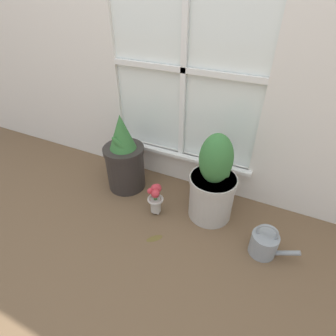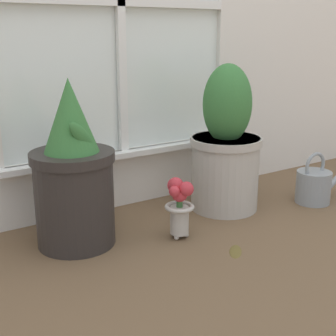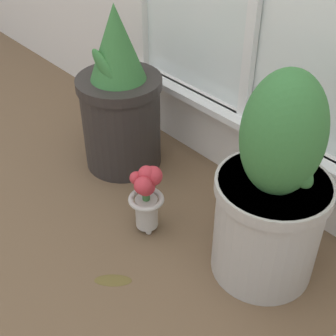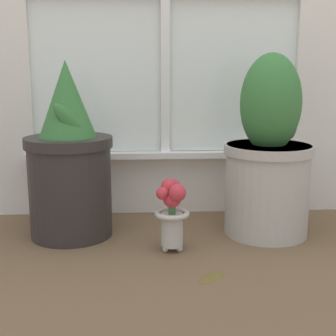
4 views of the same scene
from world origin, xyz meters
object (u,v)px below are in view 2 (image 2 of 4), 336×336
Objects in this scene: potted_plant_left at (73,176)px; flower_vase at (179,202)px; watering_can at (314,186)px; potted_plant_right at (226,149)px.

potted_plant_left is 2.55× the size of flower_vase.
flower_vase is at bearing -25.93° from potted_plant_left.
flower_vase is at bearing 178.21° from watering_can.
flower_vase is 0.85× the size of watering_can.
flower_vase is (-0.35, -0.15, -0.13)m from potted_plant_right.
watering_can is (0.39, -0.17, -0.19)m from potted_plant_right.
watering_can is at bearing -1.79° from flower_vase.
watering_can is (1.09, -0.19, -0.18)m from potted_plant_left.
potted_plant_right is 0.47m from watering_can.
potted_plant_left is 0.41m from flower_vase.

